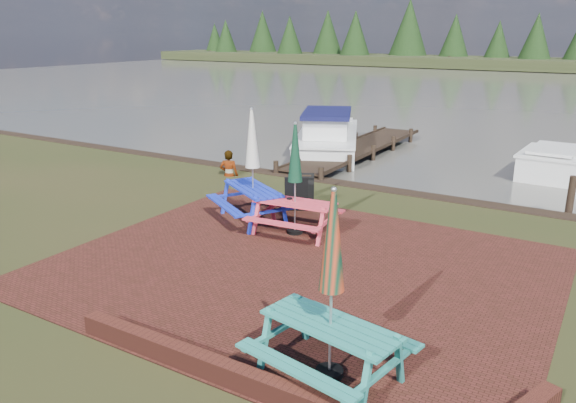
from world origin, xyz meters
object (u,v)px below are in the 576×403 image
at_px(picnic_table_teal, 331,315).
at_px(jetty, 356,149).
at_px(picnic_table_blue, 253,183).
at_px(person, 228,151).
at_px(picnic_table_red, 295,197).
at_px(chalkboard, 299,193).
at_px(boat_jetty, 327,139).

relative_size(picnic_table_teal, jetty, 0.28).
bearing_deg(picnic_table_blue, picnic_table_teal, -14.95).
relative_size(picnic_table_teal, person, 1.59).
bearing_deg(picnic_table_blue, picnic_table_red, 18.48).
distance_m(chalkboard, jetty, 7.42).
xyz_separation_m(picnic_table_blue, jetty, (-1.16, 8.38, -0.80)).
bearing_deg(picnic_table_teal, picnic_table_red, 135.69).
height_order(picnic_table_blue, chalkboard, picnic_table_blue).
xyz_separation_m(picnic_table_red, picnic_table_blue, (-1.32, 0.31, 0.06)).
distance_m(picnic_table_blue, person, 4.33).
xyz_separation_m(jetty, boat_jetty, (-1.26, 0.14, 0.24)).
bearing_deg(person, jetty, -131.62).
relative_size(picnic_table_teal, picnic_table_red, 1.03).
relative_size(picnic_table_teal, boat_jetty, 0.38).
relative_size(chalkboard, person, 0.58).
xyz_separation_m(picnic_table_teal, chalkboard, (-3.82, 5.85, -0.41)).
relative_size(jetty, boat_jetty, 1.36).
bearing_deg(chalkboard, picnic_table_blue, -145.01).
bearing_deg(jetty, picnic_table_teal, -66.93).
relative_size(picnic_table_blue, boat_jetty, 0.39).
xyz_separation_m(picnic_table_red, jetty, (-2.48, 8.69, -0.75)).
height_order(picnic_table_teal, jetty, picnic_table_teal).
relative_size(boat_jetty, person, 4.21).
bearing_deg(person, boat_jetty, -118.56).
xyz_separation_m(picnic_table_teal, jetty, (-5.56, 13.06, -0.77)).
relative_size(chalkboard, jetty, 0.10).
xyz_separation_m(picnic_table_teal, picnic_table_red, (-3.08, 4.37, -0.03)).
bearing_deg(chalkboard, person, 123.53).
distance_m(picnic_table_blue, jetty, 8.50).
distance_m(picnic_table_teal, person, 10.76).
bearing_deg(picnic_table_teal, jetty, 123.56).
height_order(picnic_table_red, jetty, picnic_table_red).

